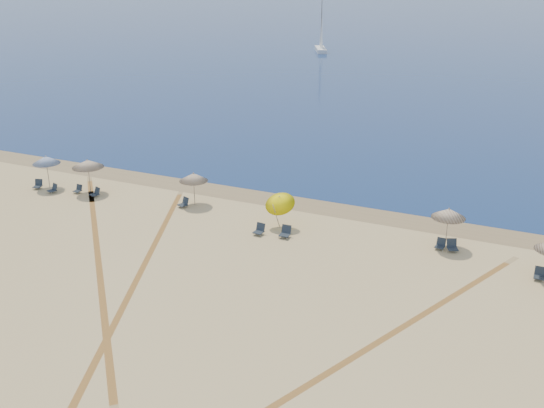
{
  "coord_description": "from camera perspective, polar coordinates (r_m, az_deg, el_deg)",
  "views": [
    {
      "loc": [
        15.06,
        -14.07,
        16.14
      ],
      "look_at": [
        0.0,
        20.0,
        1.3
      ],
      "focal_mm": 41.4,
      "sensor_mm": 36.0,
      "label": 1
    }
  ],
  "objects": [
    {
      "name": "umbrella_4",
      "position": [
        37.89,
        15.78,
        -0.82
      ],
      "size": [
        1.99,
        1.99,
        2.49
      ],
      "color": "gray",
      "rests_on": "ground"
    },
    {
      "name": "umbrella_3",
      "position": [
        39.23,
        0.66,
        0.27
      ],
      "size": [
        1.9,
        1.99,
        2.51
      ],
      "color": "gray",
      "rests_on": "ground"
    },
    {
      "name": "umbrella_0",
      "position": [
        48.93,
        -19.86,
        3.79
      ],
      "size": [
        1.99,
        1.99,
        2.49
      ],
      "color": "gray",
      "rests_on": "ground"
    },
    {
      "name": "chair_2",
      "position": [
        47.76,
        -17.21,
        1.29
      ],
      "size": [
        0.51,
        0.59,
        0.59
      ],
      "rotation": [
        0.0,
        0.0,
        -0.04
      ],
      "color": "black",
      "rests_on": "ground"
    },
    {
      "name": "chair_1",
      "position": [
        48.34,
        -19.28,
        1.31
      ],
      "size": [
        0.71,
        0.77,
        0.65
      ],
      "rotation": [
        0.0,
        0.0,
        -0.32
      ],
      "color": "black",
      "rests_on": "ground"
    },
    {
      "name": "umbrella_1",
      "position": [
        46.97,
        -16.42,
        3.54
      ],
      "size": [
        2.27,
        2.27,
        2.53
      ],
      "color": "gray",
      "rests_on": "ground"
    },
    {
      "name": "chair_6",
      "position": [
        38.47,
        1.24,
        -2.57
      ],
      "size": [
        0.62,
        0.72,
        0.72
      ],
      "rotation": [
        0.0,
        0.0,
        0.03
      ],
      "color": "black",
      "rests_on": "ground"
    },
    {
      "name": "ocean",
      "position": [
        240.09,
        21.11,
        16.5
      ],
      "size": [
        500.0,
        500.0,
        0.0
      ],
      "primitive_type": "plane",
      "color": "#0C2151",
      "rests_on": "ground"
    },
    {
      "name": "chair_9",
      "position": [
        36.54,
        23.16,
        -5.89
      ],
      "size": [
        0.56,
        0.65,
        0.66
      ],
      "rotation": [
        0.0,
        0.0,
        -0.02
      ],
      "color": "black",
      "rests_on": "ground"
    },
    {
      "name": "chair_5",
      "position": [
        38.85,
        -1.15,
        -2.35
      ],
      "size": [
        0.63,
        0.72,
        0.69
      ],
      "rotation": [
        0.0,
        0.0,
        -0.1
      ],
      "color": "black",
      "rests_on": "ground"
    },
    {
      "name": "sailboat_2",
      "position": [
        115.69,
        4.51,
        15.04
      ],
      "size": [
        4.13,
        6.31,
        9.29
      ],
      "rotation": [
        0.0,
        0.0,
        0.45
      ],
      "color": "white",
      "rests_on": "ocean"
    },
    {
      "name": "chair_0",
      "position": [
        49.6,
        -20.5,
        1.67
      ],
      "size": [
        0.72,
        0.79,
        0.67
      ],
      "rotation": [
        0.0,
        0.0,
        0.29
      ],
      "color": "black",
      "rests_on": "ground"
    },
    {
      "name": "tire_tracks",
      "position": [
        32.6,
        -8.32,
        -8.21
      ],
      "size": [
        55.03,
        42.84,
        0.0
      ],
      "color": "tan",
      "rests_on": "ground"
    },
    {
      "name": "umbrella_2",
      "position": [
        43.25,
        -7.15,
        2.44
      ],
      "size": [
        1.97,
        1.98,
        2.33
      ],
      "color": "gray",
      "rests_on": "ground"
    },
    {
      "name": "wet_sand",
      "position": [
        44.01,
        2.11,
        0.2
      ],
      "size": [
        500.0,
        500.0,
        0.0
      ],
      "primitive_type": "plane",
      "color": "olive",
      "rests_on": "ground"
    },
    {
      "name": "chair_7",
      "position": [
        38.28,
        15.07,
        -3.56
      ],
      "size": [
        0.59,
        0.67,
        0.63
      ],
      "rotation": [
        0.0,
        0.0,
        -0.12
      ],
      "color": "black",
      "rests_on": "ground"
    },
    {
      "name": "chair_4",
      "position": [
        43.44,
        -8.01,
        0.1
      ],
      "size": [
        0.75,
        0.81,
        0.67
      ],
      "rotation": [
        0.0,
        0.0,
        -0.39
      ],
      "color": "black",
      "rests_on": "ground"
    },
    {
      "name": "chair_3",
      "position": [
        46.63,
        -15.73,
        1.0
      ],
      "size": [
        0.73,
        0.79,
        0.66
      ],
      "rotation": [
        0.0,
        0.0,
        -0.35
      ],
      "color": "black",
      "rests_on": "ground"
    },
    {
      "name": "chair_8",
      "position": [
        38.21,
        16.07,
        -3.68
      ],
      "size": [
        0.8,
        0.85,
        0.69
      ],
      "rotation": [
        0.0,
        0.0,
        0.43
      ],
      "color": "black",
      "rests_on": "ground"
    }
  ]
}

